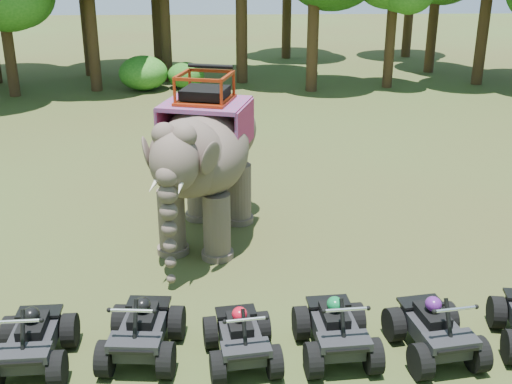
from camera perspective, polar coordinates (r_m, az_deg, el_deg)
ground at (r=13.69m, az=0.18°, el=-9.28°), size 110.00×110.00×0.00m
elephant at (r=15.57m, az=-4.49°, el=3.11°), size 3.42×5.42×4.22m
atv_0 at (r=12.01m, az=-19.37°, el=-11.78°), size 1.38×1.84×1.32m
atv_1 at (r=11.79m, az=-10.14°, el=-11.40°), size 1.45×1.89×1.33m
atv_2 at (r=11.51m, az=-1.34°, el=-12.26°), size 1.43×1.81×1.23m
atv_3 at (r=11.73m, az=7.15°, el=-11.42°), size 1.45×1.89×1.33m
atv_4 at (r=12.08m, az=15.69°, el=-11.08°), size 1.58×1.98×1.33m
tree_1 at (r=31.81m, az=5.17°, el=16.53°), size 6.01×6.01×8.59m
tree_2 at (r=33.32m, az=11.97°, el=14.69°), size 4.64×4.64×6.63m
tree_30 at (r=32.75m, az=-21.41°, el=13.97°), size 4.92×4.92×7.03m
tree_31 at (r=32.75m, az=-14.63°, el=16.10°), size 6.01×6.01×8.59m
tree_32 at (r=34.49m, az=-8.11°, el=15.59°), size 5.00×5.00×7.15m
tree_42 at (r=35.48m, az=-21.57°, el=14.83°), size 5.27×5.27×7.53m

